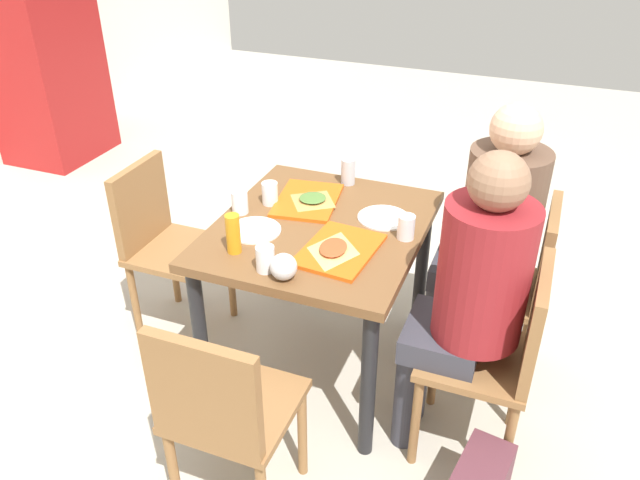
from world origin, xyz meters
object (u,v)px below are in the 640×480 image
person_in_brown_jacket (491,224)px  condiment_bottle (233,234)px  chair_near_right (516,280)px  tray_red_near (339,250)px  plastic_cup_b (406,227)px  main_table (320,247)px  plastic_cup_a (240,202)px  paper_plate_center (254,230)px  foil_bundle (284,267)px  chair_far_side (162,237)px  pizza_slice_b (313,199)px  tray_red_far (307,200)px  soda_can (348,171)px  chair_left_end (223,410)px  pizza_slice_a (333,249)px  plastic_cup_d (270,193)px  chair_near_left (501,351)px  drink_fridge (38,34)px  plastic_cup_c (265,259)px  paper_plate_near_edge (384,218)px  person_in_red (471,287)px

person_in_brown_jacket → condiment_bottle: bearing=122.1°
chair_near_right → person_in_brown_jacket: (-0.00, 0.14, 0.25)m
tray_red_near → plastic_cup_b: plastic_cup_b is taller
main_table → plastic_cup_b: plastic_cup_b is taller
plastic_cup_a → condiment_bottle: 0.32m
chair_near_right → paper_plate_center: (-0.39, 1.04, 0.24)m
paper_plate_center → foil_bundle: (-0.27, -0.25, 0.05)m
chair_far_side → condiment_bottle: 0.73m
pizza_slice_b → plastic_cup_b: bearing=-106.5°
tray_red_far → foil_bundle: size_ratio=3.60×
pizza_slice_b → foil_bundle: foil_bundle is taller
pizza_slice_b → soda_can: soda_can is taller
main_table → chair_left_end: (-0.87, 0.00, -0.13)m
plastic_cup_b → pizza_slice_a: bearing=134.4°
paper_plate_center → plastic_cup_d: 0.25m
plastic_cup_b → plastic_cup_a: bearing=93.9°
tray_red_near → condiment_bottle: bearing=111.1°
tray_red_near → plastic_cup_b: bearing=-47.2°
tray_red_near → plastic_cup_b: 0.29m
chair_near_left → tray_red_far: bearing=66.0°
chair_near_right → drink_fridge: (1.32, 3.65, 0.44)m
paper_plate_center → condiment_bottle: 0.19m
tray_red_far → plastic_cup_d: bearing=116.4°
chair_far_side → plastic_cup_c: (-0.39, -0.74, 0.28)m
plastic_cup_c → plastic_cup_a: bearing=38.9°
plastic_cup_a → tray_red_far: bearing=-49.9°
condiment_bottle → person_in_brown_jacket: bearing=-57.9°
paper_plate_near_edge → plastic_cup_d: 0.51m
person_in_red → tray_red_near: 0.52m
chair_far_side → condiment_bottle: bearing=-119.0°
plastic_cup_b → foil_bundle: bearing=142.5°
chair_near_right → person_in_brown_jacket: person_in_brown_jacket is taller
plastic_cup_d → drink_fridge: (1.47, 2.58, 0.15)m
pizza_slice_b → plastic_cup_c: bearing=-176.5°
chair_left_end → pizza_slice_a: chair_left_end is taller
paper_plate_near_edge → plastic_cup_a: 0.62m
chair_left_end → person_in_red: 0.95m
main_table → plastic_cup_a: (-0.02, 0.36, 0.16)m
pizza_slice_a → plastic_cup_b: 0.32m
chair_near_left → plastic_cup_a: 1.22m
person_in_brown_jacket → tray_red_near: (-0.41, 0.52, -0.00)m
soda_can → pizza_slice_a: bearing=-166.0°
chair_near_left → tray_red_near: bearing=83.6°
plastic_cup_c → plastic_cup_d: size_ratio=1.00×
plastic_cup_a → main_table: bearing=-86.1°
paper_plate_near_edge → person_in_brown_jacket: bearing=-77.3°
paper_plate_near_edge → condiment_bottle: 0.66m
plastic_cup_b → soda_can: bearing=44.2°
soda_can → condiment_bottle: size_ratio=0.76×
chair_far_side → tray_red_far: bearing=-75.9°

